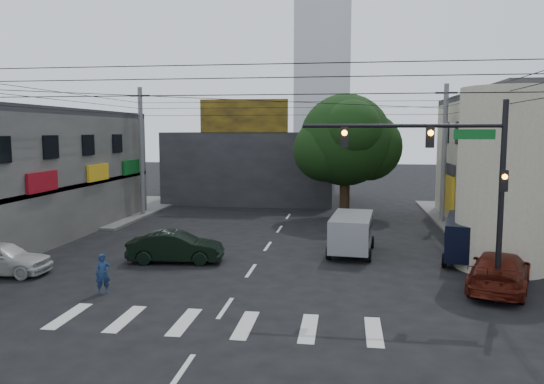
% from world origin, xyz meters
% --- Properties ---
extents(ground, '(160.00, 160.00, 0.00)m').
position_xyz_m(ground, '(0.00, 0.00, 0.00)').
color(ground, black).
rests_on(ground, ground).
extents(sidewalk_far_left, '(16.00, 16.00, 0.15)m').
position_xyz_m(sidewalk_far_left, '(-18.00, 18.00, 0.07)').
color(sidewalk_far_left, '#514F4C').
rests_on(sidewalk_far_left, ground).
extents(corner_column, '(4.00, 4.00, 8.00)m').
position_xyz_m(corner_column, '(11.00, 4.00, 4.00)').
color(corner_column, gray).
rests_on(corner_column, ground).
extents(building_far, '(14.00, 10.00, 6.00)m').
position_xyz_m(building_far, '(-4.00, 26.00, 3.00)').
color(building_far, '#232326').
rests_on(building_far, ground).
extents(billboard, '(7.00, 0.30, 2.60)m').
position_xyz_m(billboard, '(-4.00, 21.10, 7.30)').
color(billboard, olive).
rests_on(billboard, building_far).
extents(tower_distant, '(9.00, 9.00, 44.00)m').
position_xyz_m(tower_distant, '(0.00, 70.00, 22.00)').
color(tower_distant, silver).
rests_on(tower_distant, ground).
extents(street_tree, '(6.40, 6.40, 8.70)m').
position_xyz_m(street_tree, '(4.00, 17.00, 5.47)').
color(street_tree, black).
rests_on(street_tree, ground).
extents(traffic_gantry, '(7.10, 0.35, 7.20)m').
position_xyz_m(traffic_gantry, '(7.82, -1.00, 4.83)').
color(traffic_gantry, black).
rests_on(traffic_gantry, ground).
extents(utility_pole_far_left, '(0.32, 0.32, 9.20)m').
position_xyz_m(utility_pole_far_left, '(-10.50, 16.00, 4.60)').
color(utility_pole_far_left, '#59595B').
rests_on(utility_pole_far_left, ground).
extents(utility_pole_far_right, '(0.32, 0.32, 9.20)m').
position_xyz_m(utility_pole_far_right, '(10.50, 16.00, 4.60)').
color(utility_pole_far_right, '#59595B').
rests_on(utility_pole_far_right, ground).
extents(dark_sedan, '(2.40, 4.69, 1.45)m').
position_xyz_m(dark_sedan, '(-3.76, 3.02, 0.72)').
color(dark_sedan, black).
rests_on(dark_sedan, ground).
extents(white_compact, '(1.97, 4.34, 1.44)m').
position_xyz_m(white_compact, '(-10.50, -0.09, 0.72)').
color(white_compact, beige).
rests_on(white_compact, ground).
extents(maroon_sedan, '(5.32, 6.43, 1.48)m').
position_xyz_m(maroon_sedan, '(10.01, 0.59, 0.74)').
color(maroon_sedan, '#49130A').
rests_on(maroon_sedan, ground).
extents(silver_minivan, '(4.85, 2.70, 1.94)m').
position_xyz_m(silver_minivan, '(4.40, 5.96, 0.97)').
color(silver_minivan, gray).
rests_on(silver_minivan, ground).
extents(navy_van, '(5.85, 4.05, 2.02)m').
position_xyz_m(navy_van, '(9.85, 5.31, 1.01)').
color(navy_van, black).
rests_on(navy_van, ground).
extents(traffic_officer, '(0.88, 0.85, 1.53)m').
position_xyz_m(traffic_officer, '(-4.95, -2.00, 0.76)').
color(traffic_officer, '#162A4E').
rests_on(traffic_officer, ground).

